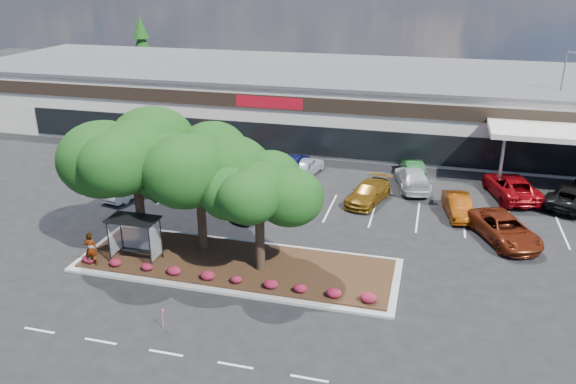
% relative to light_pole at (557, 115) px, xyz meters
% --- Properties ---
extents(ground, '(160.00, 160.00, 0.00)m').
position_rel_light_pole_xyz_m(ground, '(-17.85, -27.88, -4.20)').
color(ground, black).
rests_on(ground, ground).
extents(retail_store, '(80.40, 25.20, 6.25)m').
position_rel_light_pole_xyz_m(retail_store, '(-17.78, 6.03, -1.04)').
color(retail_store, white).
rests_on(retail_store, ground).
extents(landscape_island, '(18.00, 6.00, 0.26)m').
position_rel_light_pole_xyz_m(landscape_island, '(-19.85, -23.88, -4.07)').
color(landscape_island, '#A6A7A1').
rests_on(landscape_island, ground).
extents(lane_markings, '(33.12, 20.06, 0.01)m').
position_rel_light_pole_xyz_m(lane_markings, '(-17.99, -17.46, -4.19)').
color(lane_markings, silver).
rests_on(lane_markings, ground).
extents(shrub_row, '(17.00, 0.80, 0.50)m').
position_rel_light_pole_xyz_m(shrub_row, '(-19.85, -25.98, -3.69)').
color(shrub_row, maroon).
rests_on(shrub_row, landscape_island).
extents(bus_shelter, '(2.75, 1.55, 2.59)m').
position_rel_light_pole_xyz_m(bus_shelter, '(-25.35, -24.93, -1.89)').
color(bus_shelter, black).
rests_on(bus_shelter, landscape_island).
extents(island_tree_west, '(7.20, 7.20, 7.89)m').
position_rel_light_pole_xyz_m(island_tree_west, '(-25.85, -23.38, 0.01)').
color(island_tree_west, '#163910').
rests_on(island_tree_west, landscape_island).
extents(island_tree_mid, '(6.60, 6.60, 7.32)m').
position_rel_light_pole_xyz_m(island_tree_mid, '(-22.35, -22.68, -0.28)').
color(island_tree_mid, '#163910').
rests_on(island_tree_mid, landscape_island).
extents(island_tree_east, '(5.80, 5.80, 6.50)m').
position_rel_light_pole_xyz_m(island_tree_east, '(-18.35, -24.18, -0.69)').
color(island_tree_east, '#163910').
rests_on(island_tree_east, landscape_island).
extents(conifer_north_west, '(4.40, 4.40, 10.00)m').
position_rel_light_pole_xyz_m(conifer_north_west, '(-47.85, 18.12, 0.80)').
color(conifer_north_west, '#163910').
rests_on(conifer_north_west, ground).
extents(person_waiting, '(0.79, 0.61, 1.94)m').
position_rel_light_pole_xyz_m(person_waiting, '(-27.50, -26.14, -2.97)').
color(person_waiting, '#594C47').
rests_on(person_waiting, landscape_island).
extents(light_pole, '(1.39, 0.84, 9.50)m').
position_rel_light_pole_xyz_m(light_pole, '(0.00, 0.00, 0.00)').
color(light_pole, '#A6A7A1').
rests_on(light_pole, ground).
extents(survey_stake, '(0.07, 0.14, 1.07)m').
position_rel_light_pole_xyz_m(survey_stake, '(-21.14, -30.29, -3.52)').
color(survey_stake, tan).
rests_on(survey_stake, ground).
extents(car_0, '(2.55, 4.86, 1.52)m').
position_rel_light_pole_xyz_m(car_0, '(-30.90, -15.95, -3.44)').
color(car_0, white).
rests_on(car_0, ground).
extents(car_1, '(1.99, 4.71, 1.59)m').
position_rel_light_pole_xyz_m(car_1, '(-28.15, -14.33, -3.40)').
color(car_1, silver).
rests_on(car_1, ground).
extents(car_2, '(2.04, 5.19, 1.68)m').
position_rel_light_pole_xyz_m(car_2, '(-24.17, -13.51, -3.36)').
color(car_2, '#814709').
rests_on(car_2, ground).
extents(car_3, '(3.66, 5.59, 1.51)m').
position_rel_light_pole_xyz_m(car_3, '(-20.88, -16.34, -3.45)').
color(car_3, '#B8BDC5').
rests_on(car_3, ground).
extents(car_4, '(3.26, 5.32, 1.44)m').
position_rel_light_pole_xyz_m(car_4, '(-13.93, -12.63, -3.48)').
color(car_4, brown).
rests_on(car_4, ground).
extents(car_6, '(2.28, 4.52, 1.42)m').
position_rel_light_pole_xyz_m(car_6, '(-7.78, -13.45, -3.49)').
color(car_6, '#672803').
rests_on(car_6, ground).
extents(car_7, '(4.71, 6.19, 1.56)m').
position_rel_light_pole_xyz_m(car_7, '(-5.11, -16.65, -3.42)').
color(car_7, maroon).
rests_on(car_7, ground).
extents(car_9, '(2.13, 4.37, 1.38)m').
position_rel_light_pole_xyz_m(car_9, '(-31.85, -9.27, -3.51)').
color(car_9, maroon).
rests_on(car_9, ground).
extents(car_10, '(3.09, 4.52, 1.43)m').
position_rel_light_pole_xyz_m(car_10, '(-25.38, -8.68, -3.49)').
color(car_10, maroon).
rests_on(car_10, ground).
extents(car_11, '(2.15, 5.03, 1.69)m').
position_rel_light_pole_xyz_m(car_11, '(-20.62, -8.18, -3.35)').
color(car_11, '#0D1159').
rests_on(car_11, ground).
extents(car_12, '(2.46, 4.35, 1.39)m').
position_rel_light_pole_xyz_m(car_12, '(-19.49, -7.94, -3.50)').
color(car_12, silver).
rests_on(car_12, ground).
extents(car_13, '(3.31, 5.85, 1.60)m').
position_rel_light_pole_xyz_m(car_13, '(-11.04, -8.96, -3.40)').
color(car_13, silver).
rests_on(car_13, ground).
extents(car_14, '(2.46, 4.37, 1.36)m').
position_rel_light_pole_xyz_m(car_14, '(-11.24, -6.25, -3.52)').
color(car_14, '#184C1E').
rests_on(car_14, ground).
extents(car_15, '(4.20, 6.53, 1.67)m').
position_rel_light_pole_xyz_m(car_15, '(-4.03, -9.04, -3.36)').
color(car_15, maroon).
rests_on(car_15, ground).
extents(car_17, '(4.44, 5.88, 1.48)m').
position_rel_light_pole_xyz_m(car_17, '(-0.12, -9.85, -3.46)').
color(car_17, black).
rests_on(car_17, ground).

